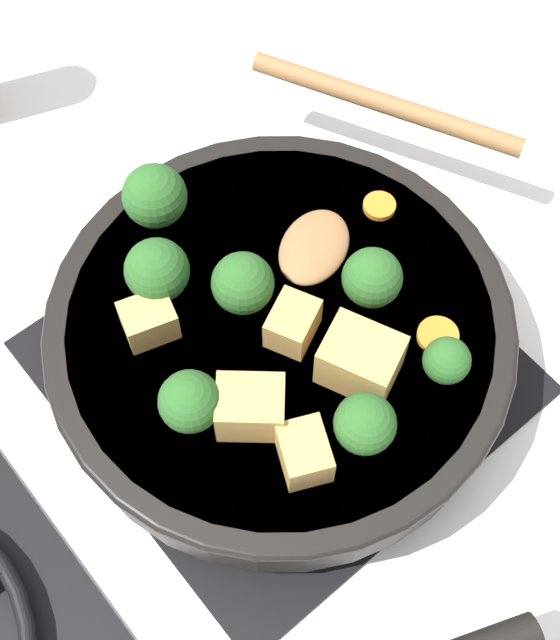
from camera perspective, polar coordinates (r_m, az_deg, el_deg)
name	(u,v)px	position (r m, az deg, el deg)	size (l,w,h in m)	color
ground_plane	(280,368)	(0.70, 0.00, -3.08)	(2.40, 2.40, 0.00)	white
front_burner_grate	(280,361)	(0.69, 0.00, -2.65)	(0.31, 0.31, 0.03)	black
skillet_pan	(281,337)	(0.64, 0.06, -1.12)	(0.44, 0.34, 0.05)	black
wooden_spoon	(356,164)	(0.69, 4.86, 9.94)	(0.21, 0.23, 0.02)	olive
tofu_cube_center_large	(149,320)	(0.62, -8.39, -0.02)	(0.04, 0.03, 0.03)	tan
tofu_cube_near_handle	(304,453)	(0.57, 1.56, -8.49)	(0.04, 0.03, 0.03)	tan
tofu_cube_east_chunk	(298,320)	(0.61, 1.14, 0.01)	(0.04, 0.03, 0.03)	tan
tofu_cube_west_chunk	(360,360)	(0.59, 5.17, -2.54)	(0.05, 0.04, 0.04)	tan
tofu_cube_back_piece	(251,407)	(0.58, -1.90, -5.60)	(0.04, 0.04, 0.04)	tan
broccoli_floret_near_spoon	(365,424)	(0.57, 5.46, -6.65)	(0.04, 0.04, 0.05)	#709956
broccoli_floret_center_top	(372,278)	(0.61, 5.92, 2.69)	(0.04, 0.04, 0.05)	#709956
broccoli_floret_east_rim	(157,271)	(0.62, -7.88, 3.14)	(0.05, 0.05, 0.05)	#709956
broccoli_floret_west_rim	(155,196)	(0.65, -8.03, 7.85)	(0.05, 0.05, 0.05)	#709956
broccoli_floret_north_edge	(447,361)	(0.60, 10.61, -2.60)	(0.03, 0.03, 0.04)	#709956
broccoli_floret_south_cluster	(243,284)	(0.61, -2.40, 2.34)	(0.04, 0.04, 0.05)	#709956
broccoli_floret_mid_floret	(190,402)	(0.57, -5.79, -5.23)	(0.04, 0.04, 0.05)	#709956
carrot_slice_orange_thin	(438,336)	(0.63, 10.07, -1.00)	(0.03, 0.03, 0.01)	orange
carrot_slice_near_center	(379,206)	(0.68, 6.38, 7.27)	(0.02, 0.02, 0.01)	orange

